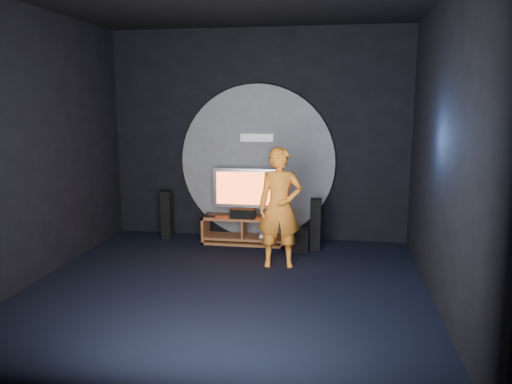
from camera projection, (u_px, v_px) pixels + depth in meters
floor at (226, 289)px, 6.25m from camera, size 5.00×5.00×0.00m
back_wall at (258, 135)px, 8.36m from camera, size 5.00×0.04×3.50m
front_wall at (144, 182)px, 3.51m from camera, size 5.00×0.04×3.50m
left_wall at (33, 146)px, 6.34m from camera, size 0.04×5.00×3.50m
right_wall at (444, 153)px, 5.53m from camera, size 0.04×5.00×3.50m
wall_disc_panel at (257, 162)px, 8.39m from camera, size 2.60×0.11×2.60m
media_console at (245, 232)px, 8.23m from camera, size 1.35×0.45×0.45m
tv at (245, 190)px, 8.17m from camera, size 1.05×0.22×0.79m
center_speaker at (243, 214)px, 8.06m from camera, size 0.40×0.15×0.15m
remote at (210, 216)px, 8.15m from camera, size 0.18×0.05×0.02m
tower_speaker_left at (167, 215)px, 8.51m from camera, size 0.16×0.18×0.82m
tower_speaker_right at (316, 224)px, 7.82m from camera, size 0.16×0.18×0.82m
subwoofer at (299, 239)px, 7.86m from camera, size 0.31×0.31×0.35m
player at (280, 208)px, 6.98m from camera, size 0.67×0.49×1.70m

